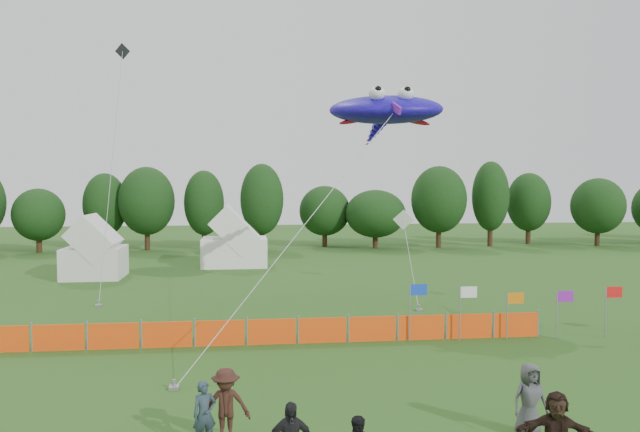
{
  "coord_description": "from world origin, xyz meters",
  "views": [
    {
      "loc": [
        -2.46,
        -14.71,
        6.29
      ],
      "look_at": [
        0.0,
        6.0,
        5.2
      ],
      "focal_mm": 35.0,
      "sensor_mm": 36.0,
      "label": 1
    }
  ],
  "objects": [
    {
      "name": "treeline",
      "position": [
        1.61,
        44.93,
        4.18
      ],
      "size": [
        104.57,
        8.78,
        8.36
      ],
      "color": "#382314",
      "rests_on": "ground"
    },
    {
      "name": "tent_left",
      "position": [
        -12.52,
        28.1,
        1.7
      ],
      "size": [
        3.82,
        3.82,
        3.37
      ],
      "color": "silver",
      "rests_on": "ground"
    },
    {
      "name": "tent_right",
      "position": [
        -3.36,
        33.01,
        1.77
      ],
      "size": [
        4.97,
        3.97,
        3.51
      ],
      "color": "white",
      "rests_on": "ground"
    },
    {
      "name": "barrier_fence",
      "position": [
        -1.5,
        9.41,
        0.5
      ],
      "size": [
        21.9,
        0.06,
        1.0
      ],
      "color": "#F94A0D",
      "rests_on": "ground"
    },
    {
      "name": "flag_row",
      "position": [
        9.09,
        9.0,
        1.41
      ],
      "size": [
        10.73,
        0.6,
        2.28
      ],
      "color": "gray",
      "rests_on": "ground"
    },
    {
      "name": "spectator_a",
      "position": [
        -3.48,
        0.09,
        0.79
      ],
      "size": [
        0.67,
        0.56,
        1.59
      ],
      "primitive_type": "imported",
      "rotation": [
        0.0,
        0.0,
        0.35
      ],
      "color": "#293945",
      "rests_on": "ground"
    },
    {
      "name": "spectator_c",
      "position": [
        -2.98,
        0.24,
        0.92
      ],
      "size": [
        1.2,
        0.71,
        1.84
      ],
      "primitive_type": "imported",
      "rotation": [
        0.0,
        0.0,
        -0.02
      ],
      "color": "#351B15",
      "rests_on": "ground"
    },
    {
      "name": "spectator_e",
      "position": [
        4.51,
        -0.22,
        0.92
      ],
      "size": [
        0.95,
        0.67,
        1.84
      ],
      "primitive_type": "imported",
      "rotation": [
        0.0,
        0.0,
        0.09
      ],
      "color": "#414246",
      "rests_on": "ground"
    },
    {
      "name": "stingray_kite",
      "position": [
        4.62,
        16.82,
        9.99
      ],
      "size": [
        12.71,
        19.78,
        11.06
      ],
      "color": "#1F0DC4",
      "rests_on": "ground"
    },
    {
      "name": "small_kite_white",
      "position": [
        6.88,
        20.82,
        3.0
      ],
      "size": [
        1.97,
        8.18,
        4.69
      ],
      "color": "white",
      "rests_on": "ground"
    },
    {
      "name": "small_kite_dark",
      "position": [
        -9.85,
        21.72,
        8.66
      ],
      "size": [
        0.93,
        6.39,
        14.66
      ],
      "color": "black",
      "rests_on": "ground"
    }
  ]
}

